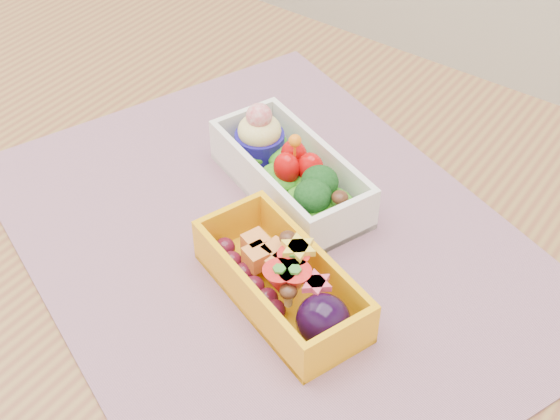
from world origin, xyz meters
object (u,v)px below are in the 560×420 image
Objects in this scene: table at (267,342)px; bento_white at (290,172)px; placemat at (270,240)px; bento_yellow at (283,282)px.

bento_white is at bearing 114.49° from table.
bento_yellow is (0.05, -0.05, 0.03)m from placemat.
placemat is 0.07m from bento_white.
table is at bearing -44.66° from bento_white.
placemat is 0.08m from bento_yellow.
bento_yellow reaches higher than table.
table is 0.17m from bento_white.
table is 6.24× the size of bento_white.
placemat is at bearing 121.04° from table.
bento_yellow is at bearing -44.94° from placemat.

